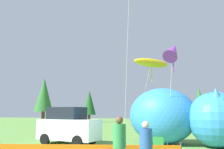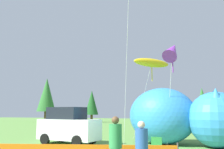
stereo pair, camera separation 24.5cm
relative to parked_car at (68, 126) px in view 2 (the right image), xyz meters
The scene contains 10 objects.
parked_car is the anchor object (origin of this frame).
folding_chair 6.92m from the parked_car, 28.75° to the right, with size 0.62×0.62×0.93m.
inflatable_cat 7.01m from the parked_car, 13.34° to the left, with size 7.19×4.39×3.55m.
spectator_in_grey_shirt 8.61m from the parked_car, 51.83° to the right, with size 0.41×0.41×1.89m.
spectator_in_white_shirt 9.30m from the parked_car, 48.21° to the right, with size 0.38×0.38×1.76m.
kite_purple_delta 7.97m from the parked_car, ahead, with size 1.25×1.92×6.33m.
kite_yellow_hero 7.13m from the parked_car, 28.99° to the left, with size 3.06×2.98×5.77m.
horizon_tree_east 35.35m from the parked_car, 75.31° to the left, with size 2.67×2.67×6.37m.
horizon_tree_west 34.82m from the parked_car, 125.57° to the left, with size 3.61×3.61×8.61m.
horizon_tree_mid 31.96m from the parked_car, 110.48° to the left, with size 2.54×2.54×6.06m.
Camera 2 is at (4.26, -12.23, 2.05)m, focal length 40.00 mm.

